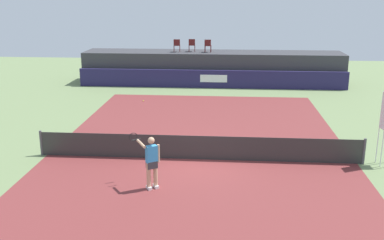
% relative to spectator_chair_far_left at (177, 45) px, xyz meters
% --- Properties ---
extents(ground_plane, '(48.00, 48.00, 0.00)m').
position_rel_spectator_chair_far_left_xyz_m(ground_plane, '(2.48, -11.97, -2.69)').
color(ground_plane, '#6B7F51').
extents(court_inner, '(12.00, 22.00, 0.00)m').
position_rel_spectator_chair_far_left_xyz_m(court_inner, '(2.48, -14.97, -2.69)').
color(court_inner, maroon).
rests_on(court_inner, ground).
extents(sponsor_wall, '(18.00, 0.22, 1.20)m').
position_rel_spectator_chair_far_left_xyz_m(sponsor_wall, '(2.48, -1.47, -2.09)').
color(sponsor_wall, '#231E4C').
rests_on(sponsor_wall, ground).
extents(spectator_platform, '(18.00, 2.80, 2.20)m').
position_rel_spectator_chair_far_left_xyz_m(spectator_platform, '(2.48, 0.33, -1.59)').
color(spectator_platform, '#38383D').
rests_on(spectator_platform, ground).
extents(spectator_chair_far_left, '(0.47, 0.47, 0.89)m').
position_rel_spectator_chair_far_left_xyz_m(spectator_chair_far_left, '(0.00, 0.00, 0.00)').
color(spectator_chair_far_left, '#561919').
rests_on(spectator_chair_far_left, spectator_platform).
extents(spectator_chair_left, '(0.46, 0.46, 0.89)m').
position_rel_spectator_chair_far_left_xyz_m(spectator_chair_left, '(1.03, 0.25, 0.00)').
color(spectator_chair_left, '#561919').
rests_on(spectator_chair_left, spectator_platform).
extents(spectator_chair_center, '(0.46, 0.46, 0.89)m').
position_rel_spectator_chair_far_left_xyz_m(spectator_chair_center, '(2.16, -0.01, 0.00)').
color(spectator_chair_center, '#561919').
rests_on(spectator_chair_center, spectator_platform).
extents(tennis_net, '(12.40, 0.02, 0.95)m').
position_rel_spectator_chair_far_left_xyz_m(tennis_net, '(2.48, -14.97, -2.22)').
color(tennis_net, '#2D2D2D').
rests_on(tennis_net, ground).
extents(net_post_near, '(0.10, 0.10, 1.00)m').
position_rel_spectator_chair_far_left_xyz_m(net_post_near, '(-3.72, -14.97, -2.19)').
color(net_post_near, '#4C4C51').
rests_on(net_post_near, ground).
extents(net_post_far, '(0.10, 0.10, 1.00)m').
position_rel_spectator_chair_far_left_xyz_m(net_post_far, '(8.68, -14.97, -2.19)').
color(net_post_far, '#4C4C51').
rests_on(net_post_far, ground).
extents(tennis_player, '(1.11, 1.00, 1.77)m').
position_rel_spectator_chair_far_left_xyz_m(tennis_player, '(1.13, -17.73, -1.73)').
color(tennis_player, white).
rests_on(tennis_player, court_inner).
extents(tennis_ball, '(0.07, 0.07, 0.07)m').
position_rel_spectator_chair_far_left_xyz_m(tennis_ball, '(-1.38, -5.70, -2.66)').
color(tennis_ball, '#D8EA33').
rests_on(tennis_ball, court_inner).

